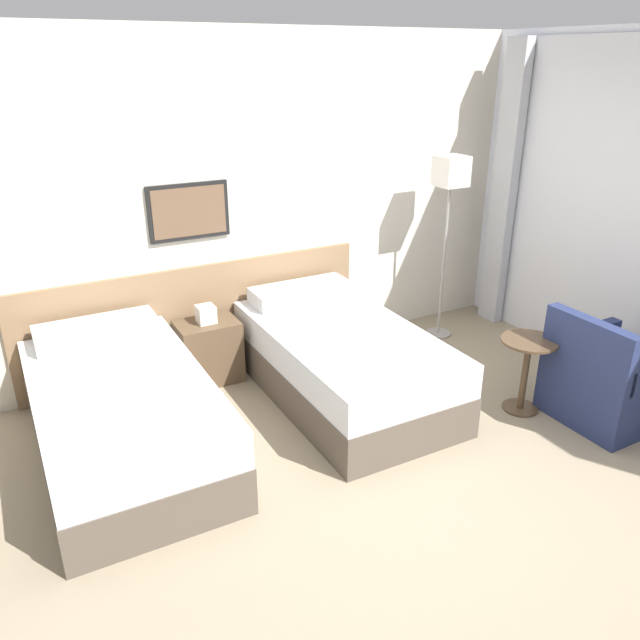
# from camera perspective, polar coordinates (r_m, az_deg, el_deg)

# --- Properties ---
(ground_plane) EXTENTS (16.00, 16.00, 0.00)m
(ground_plane) POSITION_cam_1_polar(r_m,az_deg,el_deg) (4.10, 7.18, -14.49)
(ground_plane) COLOR gray
(wall_headboard) EXTENTS (10.00, 0.10, 2.70)m
(wall_headboard) POSITION_cam_1_polar(r_m,az_deg,el_deg) (5.25, -6.16, 9.84)
(wall_headboard) COLOR beige
(wall_headboard) RESTS_ON ground_plane
(bed_near_door) EXTENTS (1.07, 1.92, 0.70)m
(bed_near_door) POSITION_cam_1_polar(r_m,az_deg,el_deg) (4.36, -17.52, -8.35)
(bed_near_door) COLOR brown
(bed_near_door) RESTS_ON ground_plane
(bed_near_window) EXTENTS (1.07, 1.92, 0.70)m
(bed_near_window) POSITION_cam_1_polar(r_m,az_deg,el_deg) (4.86, 2.08, -3.80)
(bed_near_window) COLOR brown
(bed_near_window) RESTS_ON ground_plane
(nightstand) EXTENTS (0.49, 0.35, 0.66)m
(nightstand) POSITION_cam_1_polar(r_m,az_deg,el_deg) (5.16, -10.14, -2.74)
(nightstand) COLOR brown
(nightstand) RESTS_ON ground_plane
(floor_lamp) EXTENTS (0.25, 0.25, 1.69)m
(floor_lamp) POSITION_cam_1_polar(r_m,az_deg,el_deg) (5.71, 11.79, 11.92)
(floor_lamp) COLOR #9E9993
(floor_lamp) RESTS_ON ground_plane
(side_table) EXTENTS (0.41, 0.41, 0.58)m
(side_table) POSITION_cam_1_polar(r_m,az_deg,el_deg) (4.85, 18.36, -3.65)
(side_table) COLOR brown
(side_table) RESTS_ON ground_plane
(armchair) EXTENTS (0.84, 0.72, 0.84)m
(armchair) POSITION_cam_1_polar(r_m,az_deg,el_deg) (5.06, 25.05, -5.24)
(armchair) COLOR navy
(armchair) RESTS_ON ground_plane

